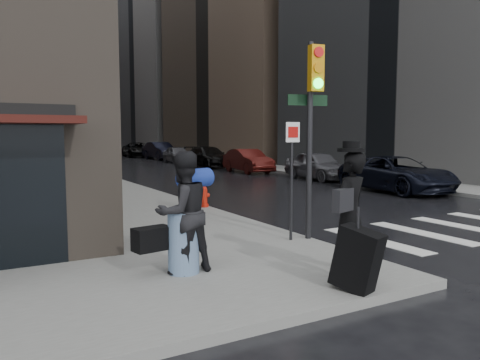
{
  "coord_description": "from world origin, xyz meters",
  "views": [
    {
      "loc": [
        -4.35,
        -6.62,
        2.42
      ],
      "look_at": [
        1.26,
        3.3,
        1.3
      ],
      "focal_mm": 35.0,
      "sensor_mm": 36.0,
      "label": 1
    }
  ],
  "objects_px": {
    "parked_car_1": "(318,165)",
    "parked_car_2": "(248,161)",
    "man_jeans": "(182,212)",
    "parked_car_3": "(209,157)",
    "parked_car_6": "(138,150)",
    "man_overcoat": "(351,221)",
    "parked_car_0": "(397,174)",
    "parked_car_4": "(178,154)",
    "fire_hydrant": "(204,198)",
    "traffic_light": "(310,113)",
    "parked_car_5": "(160,151)"
  },
  "relations": [
    {
      "from": "parked_car_0",
      "to": "parked_car_1",
      "type": "height_order",
      "value": "parked_car_1"
    },
    {
      "from": "parked_car_2",
      "to": "parked_car_6",
      "type": "relative_size",
      "value": 0.82
    },
    {
      "from": "parked_car_0",
      "to": "parked_car_2",
      "type": "bearing_deg",
      "value": 96.42
    },
    {
      "from": "parked_car_1",
      "to": "parked_car_3",
      "type": "xyz_separation_m",
      "value": [
        -0.92,
        11.56,
        -0.01
      ]
    },
    {
      "from": "traffic_light",
      "to": "parked_car_4",
      "type": "relative_size",
      "value": 1.01
    },
    {
      "from": "fire_hydrant",
      "to": "parked_car_2",
      "type": "relative_size",
      "value": 0.15
    },
    {
      "from": "parked_car_1",
      "to": "parked_car_6",
      "type": "bearing_deg",
      "value": 95.17
    },
    {
      "from": "parked_car_0",
      "to": "man_overcoat",
      "type": "bearing_deg",
      "value": -136.86
    },
    {
      "from": "man_overcoat",
      "to": "fire_hydrant",
      "type": "height_order",
      "value": "man_overcoat"
    },
    {
      "from": "traffic_light",
      "to": "parked_car_0",
      "type": "xyz_separation_m",
      "value": [
        9.21,
        5.9,
        -2.12
      ]
    },
    {
      "from": "fire_hydrant",
      "to": "parked_car_4",
      "type": "height_order",
      "value": "parked_car_4"
    },
    {
      "from": "parked_car_0",
      "to": "parked_car_3",
      "type": "relative_size",
      "value": 1.03
    },
    {
      "from": "traffic_light",
      "to": "parked_car_1",
      "type": "xyz_separation_m",
      "value": [
        9.68,
        11.68,
        -2.1
      ]
    },
    {
      "from": "man_jeans",
      "to": "parked_car_1",
      "type": "bearing_deg",
      "value": -145.97
    },
    {
      "from": "parked_car_2",
      "to": "parked_car_6",
      "type": "bearing_deg",
      "value": 93.38
    },
    {
      "from": "parked_car_4",
      "to": "parked_car_6",
      "type": "relative_size",
      "value": 0.76
    },
    {
      "from": "fire_hydrant",
      "to": "man_overcoat",
      "type": "bearing_deg",
      "value": -98.08
    },
    {
      "from": "parked_car_0",
      "to": "man_jeans",
      "type": "bearing_deg",
      "value": -147.36
    },
    {
      "from": "fire_hydrant",
      "to": "parked_car_1",
      "type": "xyz_separation_m",
      "value": [
        9.73,
        6.44,
        0.32
      ]
    },
    {
      "from": "parked_car_3",
      "to": "parked_car_6",
      "type": "xyz_separation_m",
      "value": [
        0.02,
        17.34,
        0.01
      ]
    },
    {
      "from": "parked_car_4",
      "to": "parked_car_6",
      "type": "height_order",
      "value": "parked_car_6"
    },
    {
      "from": "man_overcoat",
      "to": "parked_car_3",
      "type": "bearing_deg",
      "value": -129.42
    },
    {
      "from": "man_overcoat",
      "to": "man_jeans",
      "type": "xyz_separation_m",
      "value": [
        -2.17,
        1.59,
        0.08
      ]
    },
    {
      "from": "parked_car_3",
      "to": "parked_car_4",
      "type": "height_order",
      "value": "parked_car_3"
    },
    {
      "from": "parked_car_5",
      "to": "parked_car_6",
      "type": "height_order",
      "value": "parked_car_5"
    },
    {
      "from": "man_jeans",
      "to": "fire_hydrant",
      "type": "distance_m",
      "value": 7.02
    },
    {
      "from": "traffic_light",
      "to": "parked_car_2",
      "type": "distance_m",
      "value": 19.64
    },
    {
      "from": "fire_hydrant",
      "to": "parked_car_0",
      "type": "distance_m",
      "value": 9.29
    },
    {
      "from": "man_jeans",
      "to": "parked_car_3",
      "type": "distance_m",
      "value": 27.02
    },
    {
      "from": "man_overcoat",
      "to": "parked_car_4",
      "type": "height_order",
      "value": "man_overcoat"
    },
    {
      "from": "fire_hydrant",
      "to": "parked_car_2",
      "type": "distance_m",
      "value": 15.05
    },
    {
      "from": "man_jeans",
      "to": "parked_car_0",
      "type": "distance_m",
      "value": 14.28
    },
    {
      "from": "parked_car_1",
      "to": "parked_car_2",
      "type": "bearing_deg",
      "value": 102.67
    },
    {
      "from": "man_overcoat",
      "to": "parked_car_3",
      "type": "height_order",
      "value": "man_overcoat"
    },
    {
      "from": "man_jeans",
      "to": "parked_car_1",
      "type": "distance_m",
      "value": 18.11
    },
    {
      "from": "parked_car_1",
      "to": "parked_car_2",
      "type": "height_order",
      "value": "parked_car_1"
    },
    {
      "from": "parked_car_3",
      "to": "parked_car_5",
      "type": "relative_size",
      "value": 1.03
    },
    {
      "from": "parked_car_0",
      "to": "parked_car_6",
      "type": "xyz_separation_m",
      "value": [
        -0.44,
        34.68,
        0.02
      ]
    },
    {
      "from": "parked_car_3",
      "to": "fire_hydrant",
      "type": "bearing_deg",
      "value": -116.26
    },
    {
      "from": "traffic_light",
      "to": "parked_car_3",
      "type": "relative_size",
      "value": 0.81
    },
    {
      "from": "man_jeans",
      "to": "fire_hydrant",
      "type": "relative_size",
      "value": 3.06
    },
    {
      "from": "parked_car_2",
      "to": "parked_car_3",
      "type": "xyz_separation_m",
      "value": [
        0.02,
        5.78,
        0.01
      ]
    },
    {
      "from": "man_overcoat",
      "to": "parked_car_6",
      "type": "xyz_separation_m",
      "value": [
        9.93,
        43.1,
        -0.31
      ]
    },
    {
      "from": "traffic_light",
      "to": "fire_hydrant",
      "type": "bearing_deg",
      "value": 99.77
    },
    {
      "from": "parked_car_0",
      "to": "parked_car_2",
      "type": "height_order",
      "value": "parked_car_0"
    },
    {
      "from": "parked_car_6",
      "to": "parked_car_5",
      "type": "bearing_deg",
      "value": -80.99
    },
    {
      "from": "parked_car_3",
      "to": "parked_car_5",
      "type": "xyz_separation_m",
      "value": [
        0.43,
        11.56,
        0.08
      ]
    },
    {
      "from": "man_jeans",
      "to": "parked_car_5",
      "type": "distance_m",
      "value": 37.86
    },
    {
      "from": "parked_car_0",
      "to": "parked_car_2",
      "type": "relative_size",
      "value": 1.19
    },
    {
      "from": "traffic_light",
      "to": "parked_car_6",
      "type": "xyz_separation_m",
      "value": [
        8.78,
        40.58,
        -2.1
      ]
    }
  ]
}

